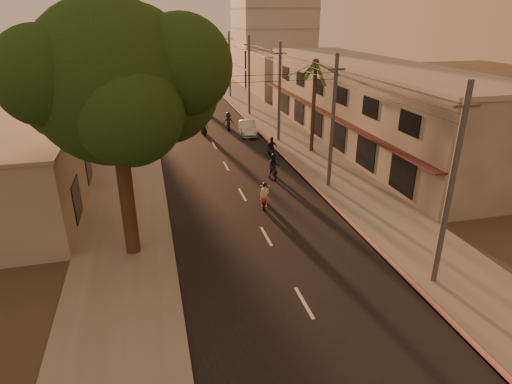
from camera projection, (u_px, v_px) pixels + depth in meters
ground at (277, 255)px, 21.58m from camera, size 160.00×160.00×0.00m
road at (214, 145)px, 39.46m from camera, size 10.00×140.00×0.02m
sidewalk_right at (291, 139)px, 41.14m from camera, size 5.00×140.00×0.12m
sidewalk_left at (130, 151)px, 37.74m from camera, size 5.00×140.00×0.12m
curb_stripe at (283, 156)px, 36.11m from camera, size 0.20×60.00×0.20m
shophouse_row at (366, 103)px, 39.43m from camera, size 8.80×34.20×7.30m
left_building at (29, 147)px, 29.93m from camera, size 8.20×24.20×5.20m
broadleaf_tree at (122, 82)px, 18.73m from camera, size 9.60×8.70×12.10m
palm_tree at (315, 68)px, 34.94m from camera, size 5.00×5.00×8.20m
utility_poles at (280, 70)px, 38.35m from camera, size 1.20×48.26×9.00m
filler_right at (280, 73)px, 63.83m from camera, size 8.00×14.00×6.00m
filler_left_near at (70, 101)px, 47.96m from camera, size 8.00×14.00×4.40m
filler_left_far at (86, 70)px, 63.56m from camera, size 8.00×14.00×7.00m
scooter_red at (264, 196)px, 26.68m from camera, size 0.88×1.62×1.65m
scooter_mid_a at (274, 167)px, 31.34m from camera, size 1.06×1.95×1.92m
scooter_mid_b at (272, 148)px, 36.08m from camera, size 0.99×1.77×1.74m
scooter_far_a at (204, 126)px, 42.83m from camera, size 0.88×1.87×1.84m
scooter_far_b at (228, 122)px, 44.39m from camera, size 1.45×1.89×1.89m
parked_car at (248, 128)px, 42.72m from camera, size 2.39×4.55×1.39m
scooter_far_c at (193, 98)px, 57.09m from camera, size 1.14×1.97×1.97m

